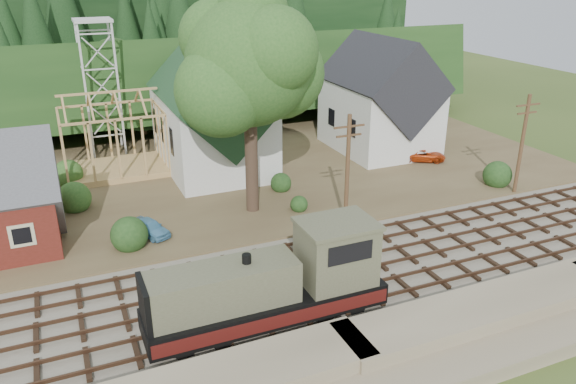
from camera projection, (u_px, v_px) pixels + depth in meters
name	position (u px, v px, depth m)	size (l,w,h in m)	color
ground	(280.00, 286.00, 31.57)	(140.00, 140.00, 0.00)	#384C1E
embankment	(354.00, 383.00, 24.34)	(64.00, 5.00, 1.60)	#7F7259
railroad_bed	(280.00, 285.00, 31.54)	(64.00, 11.00, 0.16)	#726B5B
village_flat	(198.00, 179.00, 46.84)	(64.00, 26.00, 0.30)	brown
hillside	(147.00, 115.00, 67.33)	(70.00, 28.00, 8.00)	#1E3F19
ridge	(127.00, 89.00, 80.95)	(80.00, 20.00, 12.00)	black
church	(212.00, 113.00, 47.09)	(8.40, 15.17, 13.00)	silver
farmhouse	(380.00, 102.00, 52.45)	(8.40, 10.80, 10.60)	silver
timber_frame	(113.00, 139.00, 46.89)	(8.20, 6.20, 6.99)	tan
lattice_tower	(96.00, 47.00, 49.43)	(3.20, 3.20, 12.12)	silver
big_tree	(251.00, 72.00, 37.08)	(10.90, 8.40, 14.70)	#38281E
telegraph_pole_near	(347.00, 170.00, 36.94)	(2.20, 0.28, 8.00)	#4C331E
telegraph_pole_far	(522.00, 143.00, 42.39)	(2.20, 0.28, 8.00)	#4C331E
locomotive	(276.00, 285.00, 27.69)	(12.01, 3.00, 4.80)	black
car_blue	(150.00, 227.00, 36.68)	(1.30, 3.22, 1.10)	#60A5CF
car_red	(423.00, 155.00, 50.56)	(1.85, 4.02, 1.12)	#B7380E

